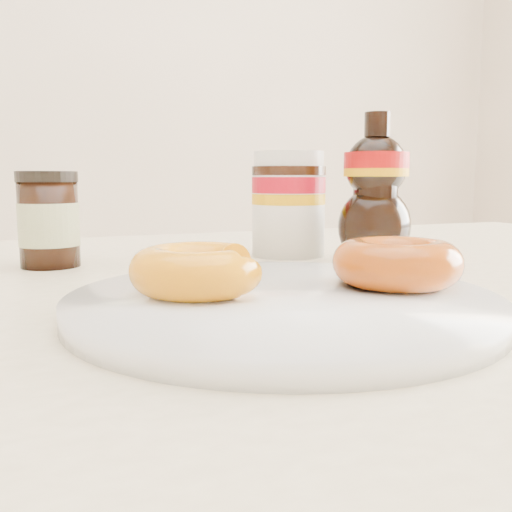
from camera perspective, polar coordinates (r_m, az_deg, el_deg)
name	(u,v)px	position (r m, az deg, el deg)	size (l,w,h in m)	color
dining_table	(291,358)	(0.58, 3.49, -10.11)	(1.40, 0.90, 0.75)	beige
plate	(282,303)	(0.40, 2.66, -4.71)	(0.30, 0.30, 0.02)	white
donut_bitten	(198,270)	(0.40, -5.87, -1.38)	(0.10, 0.10, 0.03)	#F9A00E
donut_whole	(397,263)	(0.44, 13.90, -0.65)	(0.10, 0.10, 0.03)	#A9400A
nutella_jar	(288,200)	(0.70, 3.27, 5.62)	(0.09, 0.09, 0.13)	white
syrup_bottle	(375,188)	(0.66, 11.86, 6.66)	(0.09, 0.07, 0.17)	black
dark_jar	(49,220)	(0.65, -20.01, 3.36)	(0.06, 0.06, 0.10)	black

